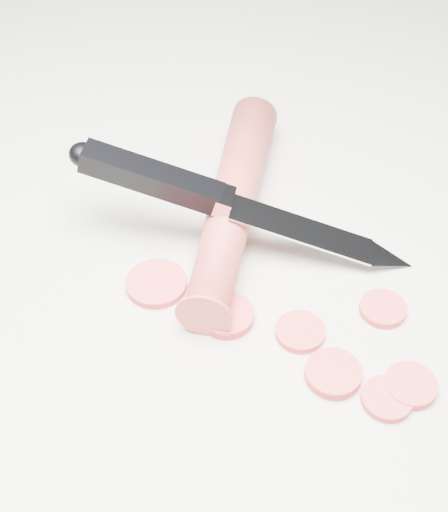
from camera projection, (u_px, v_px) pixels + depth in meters
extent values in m
plane|color=beige|center=(245.00, 290.00, 0.47)|extent=(2.40, 2.40, 0.00)
cylinder|color=#BF3934|center=(233.00, 202.00, 0.51)|extent=(0.12, 0.21, 0.03)
cylinder|color=#DA3C3E|center=(227.00, 315.00, 0.45)|extent=(0.04, 0.04, 0.01)
cylinder|color=#DA3C3E|center=(300.00, 332.00, 0.45)|extent=(0.03, 0.03, 0.01)
cylinder|color=#DA3C3E|center=(333.00, 374.00, 0.42)|extent=(0.03, 0.03, 0.01)
cylinder|color=#DA3C3E|center=(410.00, 386.00, 0.42)|extent=(0.03, 0.03, 0.01)
cylinder|color=#DA3C3E|center=(383.00, 309.00, 0.46)|extent=(0.03, 0.03, 0.01)
cylinder|color=#DA3C3E|center=(157.00, 284.00, 0.47)|extent=(0.04, 0.04, 0.01)
cylinder|color=#DA3C3E|center=(387.00, 399.00, 0.41)|extent=(0.03, 0.03, 0.01)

